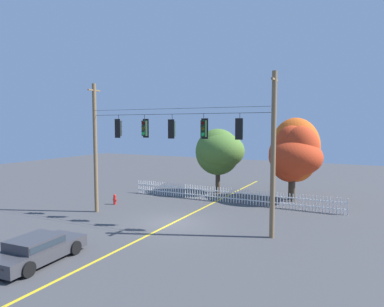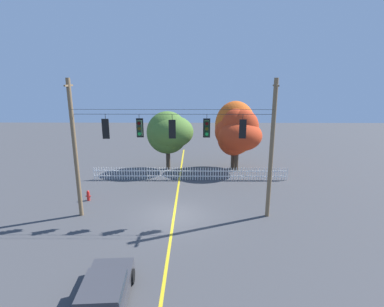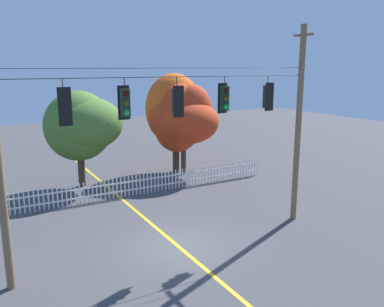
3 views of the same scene
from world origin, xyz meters
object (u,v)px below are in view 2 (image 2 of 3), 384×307
at_px(autumn_oak_far_east, 236,128).
at_px(fire_hydrant, 88,196).
at_px(traffic_signal_southbound_primary, 242,129).
at_px(parked_car, 104,294).
at_px(autumn_maple_far_west, 239,134).
at_px(autumn_maple_mid, 236,131).
at_px(traffic_signal_westbound_side, 106,128).
at_px(traffic_signal_northbound_primary, 172,129).
at_px(traffic_signal_eastbound_side, 140,128).
at_px(autumn_maple_near_fence, 169,132).
at_px(traffic_signal_northbound_secondary, 207,128).

distance_m(autumn_oak_far_east, fire_hydrant, 14.80).
height_order(traffic_signal_southbound_primary, parked_car, traffic_signal_southbound_primary).
height_order(autumn_oak_far_east, fire_hydrant, autumn_oak_far_east).
bearing_deg(autumn_maple_far_west, traffic_signal_southbound_primary, -97.30).
bearing_deg(traffic_signal_southbound_primary, autumn_maple_mid, 84.36).
bearing_deg(traffic_signal_westbound_side, traffic_signal_northbound_primary, 0.01).
height_order(traffic_signal_eastbound_side, parked_car, traffic_signal_eastbound_side).
xyz_separation_m(autumn_maple_far_west, fire_hydrant, (-11.93, -7.10, -3.22)).
distance_m(autumn_maple_near_fence, parked_car, 18.22).
height_order(traffic_signal_westbound_side, traffic_signal_southbound_primary, same).
xyz_separation_m(traffic_signal_northbound_secondary, autumn_oak_far_east, (3.24, 10.55, -1.81)).
relative_size(autumn_maple_mid, autumn_maple_far_west, 1.01).
xyz_separation_m(traffic_signal_northbound_primary, parked_car, (-2.20, -8.01, -5.17)).
xyz_separation_m(autumn_maple_near_fence, parked_car, (-1.13, -17.92, -3.10)).
height_order(traffic_signal_northbound_primary, fire_hydrant, traffic_signal_northbound_primary).
relative_size(traffic_signal_northbound_secondary, traffic_signal_southbound_primary, 1.00).
height_order(traffic_signal_northbound_secondary, fire_hydrant, traffic_signal_northbound_secondary).
xyz_separation_m(autumn_maple_near_fence, autumn_maple_far_west, (6.56, -0.43, -0.10)).
distance_m(traffic_signal_northbound_secondary, autumn_maple_far_west, 10.28).
bearing_deg(parked_car, traffic_signal_northbound_secondary, 61.82).
xyz_separation_m(traffic_signal_westbound_side, traffic_signal_northbound_secondary, (6.14, 0.02, 0.01)).
relative_size(traffic_signal_westbound_side, traffic_signal_northbound_secondary, 1.03).
distance_m(traffic_signal_eastbound_side, autumn_oak_far_east, 12.98).
bearing_deg(traffic_signal_northbound_secondary, traffic_signal_northbound_primary, -179.49).
height_order(traffic_signal_westbound_side, traffic_signal_northbound_secondary, same).
bearing_deg(fire_hydrant, traffic_signal_northbound_primary, -20.22).
xyz_separation_m(autumn_oak_far_east, fire_hydrant, (-11.79, -8.19, -3.62)).
height_order(traffic_signal_northbound_primary, autumn_maple_mid, traffic_signal_northbound_primary).
bearing_deg(parked_car, traffic_signal_westbound_side, 102.96).
bearing_deg(autumn_maple_near_fence, traffic_signal_northbound_secondary, -72.23).
bearing_deg(traffic_signal_northbound_primary, fire_hydrant, 159.78).
xyz_separation_m(traffic_signal_westbound_side, traffic_signal_northbound_primary, (4.05, 0.00, -0.01)).
height_order(traffic_signal_northbound_primary, autumn_oak_far_east, traffic_signal_northbound_primary).
bearing_deg(autumn_oak_far_east, traffic_signal_westbound_side, -131.58).
relative_size(traffic_signal_eastbound_side, traffic_signal_northbound_primary, 0.99).
bearing_deg(traffic_signal_westbound_side, parked_car, -77.04).
relative_size(traffic_signal_eastbound_side, autumn_oak_far_east, 0.22).
bearing_deg(autumn_maple_mid, autumn_maple_near_fence, -178.66).
xyz_separation_m(autumn_maple_near_fence, fire_hydrant, (-5.38, -7.53, -3.33)).
xyz_separation_m(traffic_signal_eastbound_side, traffic_signal_northbound_primary, (2.00, -0.02, -0.03)).
distance_m(traffic_signal_eastbound_side, fire_hydrant, 7.40).
distance_m(traffic_signal_eastbound_side, autumn_maple_far_west, 12.26).
relative_size(autumn_maple_near_fence, fire_hydrant, 7.31).
bearing_deg(traffic_signal_southbound_primary, traffic_signal_westbound_side, -180.00).
xyz_separation_m(traffic_signal_northbound_primary, autumn_maple_mid, (5.26, 10.06, -1.92)).
distance_m(traffic_signal_northbound_secondary, autumn_maple_near_fence, 10.59).
bearing_deg(fire_hydrant, parked_car, -67.76).
bearing_deg(autumn_maple_far_west, traffic_signal_westbound_side, -135.15).
relative_size(traffic_signal_northbound_primary, traffic_signal_northbound_secondary, 1.01).
xyz_separation_m(traffic_signal_northbound_primary, traffic_signal_southbound_primary, (4.27, -0.00, 0.02)).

